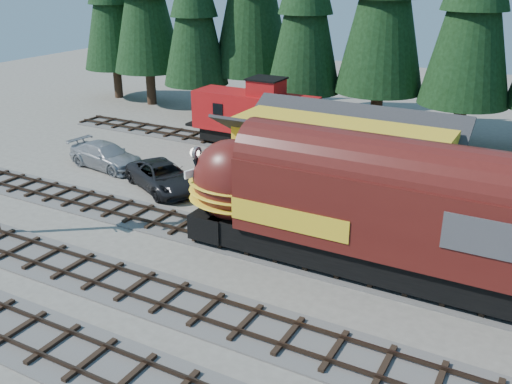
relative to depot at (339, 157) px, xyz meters
The scene contains 9 objects.
ground 10.91m from the depot, 89.99° to the right, with size 120.00×120.00×0.00m, color #6B665B.
track_siding 12.28m from the depot, 33.02° to the right, with size 68.00×3.20×0.33m.
track_spur 12.83m from the depot, 143.13° to the left, with size 32.00×3.20×0.33m.
depot is the anchor object (origin of this frame).
conifer_backdrop 16.93m from the depot, 70.88° to the left, with size 80.95×23.85×17.27m.
locomotive 7.35m from the depot, 62.19° to the right, with size 17.87×3.55×4.86m.
caboose 12.03m from the depot, 141.40° to the left, with size 9.38×2.72×4.88m.
pickup_truck_a 10.77m from the depot, 165.57° to the right, with size 2.74×5.95×1.65m, color black.
pickup_truck_b 16.26m from the depot, behind, with size 2.34×5.76×1.67m, color #9C9EA3.
Camera 1 is at (10.36, -17.85, 12.80)m, focal length 40.00 mm.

